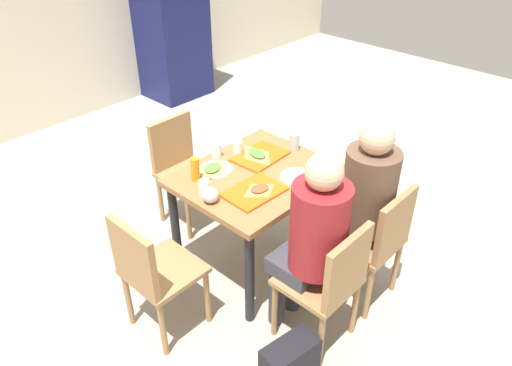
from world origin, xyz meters
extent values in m
cube|color=#9E998E|center=(0.00, 0.00, -0.01)|extent=(10.00, 10.00, 0.02)
cube|color=olive|center=(0.00, 0.00, 0.73)|extent=(0.98, 0.82, 0.04)
cylinder|color=black|center=(-0.43, -0.35, 0.35)|extent=(0.06, 0.06, 0.71)
cylinder|color=black|center=(0.43, -0.35, 0.35)|extent=(0.06, 0.06, 0.71)
cylinder|color=black|center=(-0.43, 0.35, 0.35)|extent=(0.06, 0.06, 0.71)
cylinder|color=black|center=(0.43, 0.35, 0.35)|extent=(0.06, 0.06, 0.71)
cube|color=#9E7247|center=(-0.25, -0.71, 0.44)|extent=(0.40, 0.40, 0.03)
cube|color=#9E7247|center=(-0.25, -0.89, 0.65)|extent=(0.38, 0.04, 0.40)
cylinder|color=#9E7247|center=(-0.42, -0.54, 0.21)|extent=(0.04, 0.04, 0.42)
cylinder|color=#9E7247|center=(-0.08, -0.54, 0.21)|extent=(0.04, 0.04, 0.42)
cylinder|color=#9E7247|center=(-0.42, -0.88, 0.21)|extent=(0.04, 0.04, 0.42)
cylinder|color=#9E7247|center=(-0.08, -0.88, 0.21)|extent=(0.04, 0.04, 0.42)
cube|color=#9E7247|center=(0.25, -0.71, 0.44)|extent=(0.40, 0.40, 0.03)
cube|color=#9E7247|center=(0.25, -0.89, 0.65)|extent=(0.38, 0.04, 0.40)
cylinder|color=#9E7247|center=(0.08, -0.54, 0.21)|extent=(0.04, 0.04, 0.42)
cylinder|color=#9E7247|center=(0.42, -0.54, 0.21)|extent=(0.04, 0.04, 0.42)
cylinder|color=#9E7247|center=(0.08, -0.88, 0.21)|extent=(0.04, 0.04, 0.42)
cylinder|color=#9E7247|center=(0.42, -0.88, 0.21)|extent=(0.04, 0.04, 0.42)
cube|color=#9E7247|center=(0.00, 0.71, 0.44)|extent=(0.40, 0.40, 0.03)
cube|color=#9E7247|center=(0.00, 0.89, 0.65)|extent=(0.38, 0.04, 0.40)
cylinder|color=#9E7247|center=(0.17, 0.54, 0.21)|extent=(0.04, 0.04, 0.42)
cylinder|color=#9E7247|center=(-0.17, 0.54, 0.21)|extent=(0.04, 0.04, 0.42)
cylinder|color=#9E7247|center=(0.17, 0.88, 0.21)|extent=(0.04, 0.04, 0.42)
cylinder|color=#9E7247|center=(-0.17, 0.88, 0.21)|extent=(0.04, 0.04, 0.42)
cube|color=#9E7247|center=(-0.79, 0.00, 0.44)|extent=(0.40, 0.40, 0.03)
cube|color=#9E7247|center=(-0.97, 0.00, 0.65)|extent=(0.04, 0.38, 0.40)
cylinder|color=#9E7247|center=(-0.62, 0.17, 0.21)|extent=(0.04, 0.04, 0.42)
cylinder|color=#9E7247|center=(-0.62, -0.17, 0.21)|extent=(0.04, 0.04, 0.42)
cylinder|color=#9E7247|center=(-0.96, 0.17, 0.21)|extent=(0.04, 0.04, 0.42)
cylinder|color=#9E7247|center=(-0.96, -0.17, 0.21)|extent=(0.04, 0.04, 0.42)
cylinder|color=#383842|center=(-0.33, -0.48, 0.23)|extent=(0.10, 0.10, 0.45)
cylinder|color=#383842|center=(-0.17, -0.48, 0.23)|extent=(0.10, 0.10, 0.45)
cube|color=#383842|center=(-0.25, -0.58, 0.50)|extent=(0.32, 0.28, 0.10)
cylinder|color=maroon|center=(-0.25, -0.69, 0.81)|extent=(0.32, 0.32, 0.52)
sphere|color=#DBAD89|center=(-0.25, -0.69, 1.16)|extent=(0.20, 0.20, 0.20)
cylinder|color=#383842|center=(0.17, -0.48, 0.23)|extent=(0.10, 0.10, 0.45)
cylinder|color=#383842|center=(0.33, -0.48, 0.23)|extent=(0.10, 0.10, 0.45)
cube|color=#383842|center=(0.25, -0.58, 0.50)|extent=(0.32, 0.28, 0.10)
cylinder|color=brown|center=(0.25, -0.69, 0.81)|extent=(0.32, 0.32, 0.52)
sphere|color=#DBAD89|center=(0.25, -0.69, 1.16)|extent=(0.20, 0.20, 0.20)
cube|color=#D85914|center=(-0.17, -0.14, 0.75)|extent=(0.37, 0.27, 0.02)
cube|color=#D85914|center=(0.17, 0.12, 0.75)|extent=(0.37, 0.28, 0.02)
cylinder|color=white|center=(-0.15, 0.23, 0.75)|extent=(0.22, 0.22, 0.01)
cylinder|color=white|center=(0.15, -0.23, 0.75)|extent=(0.22, 0.22, 0.01)
pyramid|color=#C68C47|center=(-0.15, -0.17, 0.77)|extent=(0.19, 0.15, 0.01)
ellipsoid|color=#B74723|center=(-0.15, -0.17, 0.78)|extent=(0.13, 0.11, 0.01)
pyramid|color=#C68C47|center=(0.16, 0.14, 0.77)|extent=(0.19, 0.26, 0.01)
ellipsoid|color=#4C7233|center=(0.16, 0.14, 0.78)|extent=(0.14, 0.18, 0.01)
pyramid|color=tan|center=(-0.17, 0.23, 0.76)|extent=(0.24, 0.21, 0.01)
ellipsoid|color=#4C7233|center=(-0.17, 0.23, 0.77)|extent=(0.17, 0.15, 0.01)
cylinder|color=white|center=(-0.02, 0.35, 0.80)|extent=(0.07, 0.07, 0.10)
cylinder|color=white|center=(0.02, -0.35, 0.80)|extent=(0.07, 0.07, 0.10)
cylinder|color=white|center=(-0.39, 0.06, 0.80)|extent=(0.07, 0.07, 0.10)
cylinder|color=white|center=(0.10, 0.27, 0.80)|extent=(0.07, 0.07, 0.10)
cylinder|color=#B7BCC6|center=(0.42, 0.02, 0.81)|extent=(0.07, 0.07, 0.12)
cylinder|color=orange|center=(-0.32, 0.23, 0.83)|extent=(0.06, 0.06, 0.16)
sphere|color=silver|center=(-0.42, -0.02, 0.80)|extent=(0.10, 0.10, 0.10)
cube|color=black|center=(-0.60, -0.81, 0.14)|extent=(0.34, 0.21, 0.28)
cube|color=#14194C|center=(1.60, 2.85, 0.95)|extent=(0.70, 0.60, 1.90)
camera|label=1|loc=(-1.96, -1.83, 2.42)|focal=34.10mm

